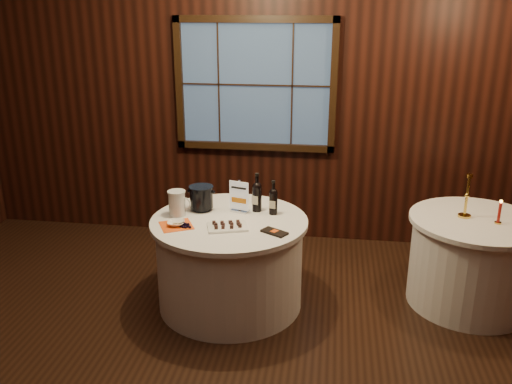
% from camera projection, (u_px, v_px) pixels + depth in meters
% --- Properties ---
extents(ground, '(6.00, 6.00, 0.00)m').
position_uv_depth(ground, '(203.00, 378.00, 3.71)').
color(ground, black).
rests_on(ground, ground).
extents(back_wall, '(6.00, 0.10, 3.00)m').
position_uv_depth(back_wall, '(256.00, 95.00, 5.52)').
color(back_wall, black).
rests_on(back_wall, ground).
extents(main_table, '(1.28, 1.28, 0.77)m').
position_uv_depth(main_table, '(230.00, 262.00, 4.51)').
color(main_table, white).
rests_on(main_table, ground).
extents(side_table, '(1.08, 1.08, 0.77)m').
position_uv_depth(side_table, '(472.00, 261.00, 4.52)').
color(side_table, white).
rests_on(side_table, ground).
extents(sign_stand, '(0.17, 0.12, 0.28)m').
position_uv_depth(sign_stand, '(240.00, 201.00, 4.51)').
color(sign_stand, silver).
rests_on(sign_stand, main_table).
extents(port_bottle_left, '(0.08, 0.09, 0.33)m').
position_uv_depth(port_bottle_left, '(257.00, 195.00, 4.52)').
color(port_bottle_left, black).
rests_on(port_bottle_left, main_table).
extents(port_bottle_right, '(0.07, 0.07, 0.29)m').
position_uv_depth(port_bottle_right, '(273.00, 200.00, 4.46)').
color(port_bottle_right, black).
rests_on(port_bottle_right, main_table).
extents(ice_bucket, '(0.21, 0.21, 0.21)m').
position_uv_depth(ice_bucket, '(201.00, 198.00, 4.55)').
color(ice_bucket, black).
rests_on(ice_bucket, main_table).
extents(chocolate_plate, '(0.35, 0.29, 0.04)m').
position_uv_depth(chocolate_plate, '(227.00, 226.00, 4.21)').
color(chocolate_plate, white).
rests_on(chocolate_plate, main_table).
extents(chocolate_box, '(0.22, 0.19, 0.02)m').
position_uv_depth(chocolate_box, '(274.00, 232.00, 4.12)').
color(chocolate_box, black).
rests_on(chocolate_box, main_table).
extents(grape_bunch, '(0.16, 0.09, 0.04)m').
position_uv_depth(grape_bunch, '(186.00, 225.00, 4.23)').
color(grape_bunch, black).
rests_on(grape_bunch, main_table).
extents(glass_pitcher, '(0.20, 0.15, 0.21)m').
position_uv_depth(glass_pitcher, '(177.00, 203.00, 4.44)').
color(glass_pitcher, silver).
rests_on(glass_pitcher, main_table).
extents(orange_napkin, '(0.33, 0.33, 0.00)m').
position_uv_depth(orange_napkin, '(176.00, 225.00, 4.26)').
color(orange_napkin, '#F15314').
rests_on(orange_napkin, main_table).
extents(cracker_bowl, '(0.15, 0.15, 0.03)m').
position_uv_depth(cracker_bowl, '(176.00, 223.00, 4.26)').
color(cracker_bowl, white).
rests_on(cracker_bowl, orange_napkin).
extents(brass_candlestick, '(0.10, 0.10, 0.37)m').
position_uv_depth(brass_candlestick, '(466.00, 202.00, 4.40)').
color(brass_candlestick, gold).
rests_on(brass_candlestick, side_table).
extents(red_candle, '(0.05, 0.05, 0.20)m').
position_uv_depth(red_candle, '(499.00, 214.00, 4.28)').
color(red_candle, gold).
rests_on(red_candle, side_table).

